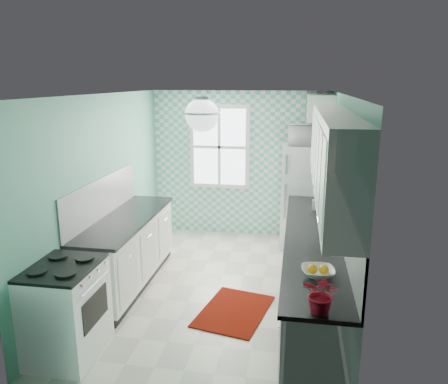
% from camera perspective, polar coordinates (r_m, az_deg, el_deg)
% --- Properties ---
extents(floor, '(3.00, 4.40, 0.02)m').
position_cam_1_polar(floor, '(5.91, -0.90, -12.51)').
color(floor, silver).
rests_on(floor, ground).
extents(ceiling, '(3.00, 4.40, 0.02)m').
position_cam_1_polar(ceiling, '(5.27, -1.01, 12.73)').
color(ceiling, white).
rests_on(ceiling, wall_back).
extents(wall_back, '(3.00, 0.02, 2.50)m').
position_cam_1_polar(wall_back, '(7.58, 2.09, 3.65)').
color(wall_back, '#5EA88F').
rests_on(wall_back, floor).
extents(wall_front, '(3.00, 0.02, 2.50)m').
position_cam_1_polar(wall_front, '(3.43, -7.80, -10.10)').
color(wall_front, '#5EA88F').
rests_on(wall_front, floor).
extents(wall_left, '(0.02, 4.40, 2.50)m').
position_cam_1_polar(wall_left, '(5.91, -15.50, 0.03)').
color(wall_left, '#5EA88F').
rests_on(wall_left, floor).
extents(wall_right, '(0.02, 4.40, 2.50)m').
position_cam_1_polar(wall_right, '(5.40, 15.02, -1.29)').
color(wall_right, '#5EA88F').
rests_on(wall_right, floor).
extents(accent_wall, '(3.00, 0.01, 2.50)m').
position_cam_1_polar(accent_wall, '(7.56, 2.07, 3.62)').
color(accent_wall, '#60BFAA').
rests_on(accent_wall, wall_back).
extents(window, '(1.04, 0.05, 1.44)m').
position_cam_1_polar(window, '(7.54, -0.59, 5.90)').
color(window, white).
rests_on(window, wall_back).
extents(backsplash_right, '(0.02, 3.60, 0.51)m').
position_cam_1_polar(backsplash_right, '(5.03, 15.13, -3.10)').
color(backsplash_right, white).
rests_on(backsplash_right, wall_right).
extents(backsplash_left, '(0.02, 2.15, 0.51)m').
position_cam_1_polar(backsplash_left, '(5.85, -15.58, -0.68)').
color(backsplash_left, white).
rests_on(backsplash_left, wall_left).
extents(upper_cabinets_right, '(0.33, 3.20, 0.90)m').
position_cam_1_polar(upper_cabinets_right, '(4.66, 14.04, 4.54)').
color(upper_cabinets_right, white).
rests_on(upper_cabinets_right, wall_right).
extents(upper_cabinet_fridge, '(0.40, 0.74, 0.40)m').
position_cam_1_polar(upper_cabinet_fridge, '(7.03, 12.50, 10.69)').
color(upper_cabinet_fridge, white).
rests_on(upper_cabinet_fridge, wall_right).
extents(ceiling_light, '(0.34, 0.34, 0.35)m').
position_cam_1_polar(ceiling_light, '(4.50, -2.90, 10.05)').
color(ceiling_light, silver).
rests_on(ceiling_light, ceiling).
extents(base_cabinets_right, '(0.60, 3.60, 0.90)m').
position_cam_1_polar(base_cabinets_right, '(5.27, 11.43, -10.73)').
color(base_cabinets_right, white).
rests_on(base_cabinets_right, floor).
extents(countertop_right, '(0.63, 3.60, 0.04)m').
position_cam_1_polar(countertop_right, '(5.09, 11.52, -5.93)').
color(countertop_right, black).
rests_on(countertop_right, base_cabinets_right).
extents(base_cabinets_left, '(0.60, 2.15, 0.90)m').
position_cam_1_polar(base_cabinets_left, '(5.97, -12.56, -7.73)').
color(base_cabinets_left, white).
rests_on(base_cabinets_left, floor).
extents(countertop_left, '(0.63, 2.15, 0.04)m').
position_cam_1_polar(countertop_left, '(5.81, -12.68, -3.44)').
color(countertop_left, black).
rests_on(countertop_left, base_cabinets_left).
extents(fridge, '(0.73, 0.72, 1.67)m').
position_cam_1_polar(fridge, '(7.22, 10.40, -0.52)').
color(fridge, silver).
rests_on(fridge, floor).
extents(stove, '(0.62, 0.77, 0.93)m').
position_cam_1_polar(stove, '(4.68, -19.91, -14.22)').
color(stove, silver).
rests_on(stove, floor).
extents(sink, '(0.57, 0.48, 0.53)m').
position_cam_1_polar(sink, '(6.18, 11.40, -2.20)').
color(sink, silver).
rests_on(sink, countertop_right).
extents(rug, '(0.92, 1.16, 0.02)m').
position_cam_1_polar(rug, '(5.36, 1.33, -15.28)').
color(rug, maroon).
rests_on(rug, floor).
extents(dish_towel, '(0.11, 0.23, 0.36)m').
position_cam_1_polar(dish_towel, '(6.39, 8.34, -5.75)').
color(dish_towel, '#60B8B1').
rests_on(dish_towel, base_cabinets_right).
extents(fruit_bowl, '(0.33, 0.33, 0.07)m').
position_cam_1_polar(fruit_bowl, '(4.11, 12.19, -10.17)').
color(fruit_bowl, white).
rests_on(fruit_bowl, countertop_right).
extents(potted_plant, '(0.36, 0.34, 0.31)m').
position_cam_1_polar(potted_plant, '(3.46, 12.74, -12.90)').
color(potted_plant, '#A92916').
rests_on(potted_plant, countertop_right).
extents(soap_bottle, '(0.10, 0.10, 0.21)m').
position_cam_1_polar(soap_bottle, '(6.09, 11.90, -1.35)').
color(soap_bottle, '#A1C4D3').
rests_on(soap_bottle, countertop_right).
extents(microwave, '(0.58, 0.39, 0.32)m').
position_cam_1_polar(microwave, '(7.03, 10.77, 7.33)').
color(microwave, silver).
rests_on(microwave, fridge).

